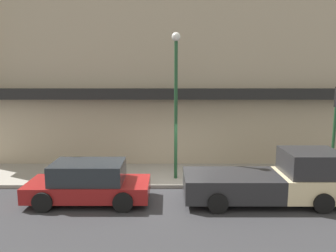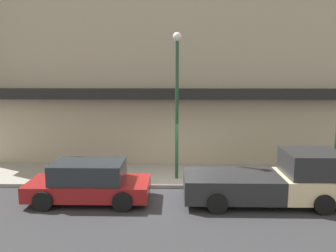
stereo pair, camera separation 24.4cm
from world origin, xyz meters
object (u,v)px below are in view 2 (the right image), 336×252
object	(u,v)px
pickup_truck	(275,181)
street_lamp	(177,90)
fire_hydrant	(82,172)
parked_car	(89,182)

from	to	relation	value
pickup_truck	street_lamp	size ratio (longest dim) A/B	0.93
pickup_truck	fire_hydrant	bearing A→B (deg)	164.54
pickup_truck	parked_car	size ratio (longest dim) A/B	1.30
fire_hydrant	parked_car	bearing A→B (deg)	-67.77
street_lamp	pickup_truck	bearing A→B (deg)	-32.76
fire_hydrant	street_lamp	world-z (taller)	street_lamp
parked_car	street_lamp	world-z (taller)	street_lamp
fire_hydrant	street_lamp	xyz separation A→B (m)	(4.00, 0.20, 3.42)
parked_car	fire_hydrant	xyz separation A→B (m)	(-0.83, 2.03, -0.25)
parked_car	street_lamp	bearing A→B (deg)	35.69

